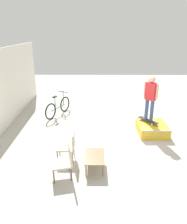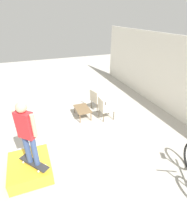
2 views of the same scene
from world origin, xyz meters
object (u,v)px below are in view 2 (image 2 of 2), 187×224
object	(u,v)px
skate_ramp_box	(30,167)
patio_chair_left	(97,99)
coffee_table	(82,109)
patio_chair_right	(104,107)
skateboard_on_ramp	(34,163)
person_skater	(26,130)

from	to	relation	value
skate_ramp_box	patio_chair_left	distance (m)	3.91
skate_ramp_box	patio_chair_left	bearing A→B (deg)	132.00
coffee_table	patio_chair_right	xyz separation A→B (m)	(0.42, 0.76, 0.16)
patio_chair_left	patio_chair_right	bearing A→B (deg)	165.74
skateboard_on_ramp	patio_chair_left	xyz separation A→B (m)	(-2.78, 2.77, 0.05)
skateboard_on_ramp	coffee_table	distance (m)	3.12
coffee_table	skateboard_on_ramp	bearing A→B (deg)	-40.15
skateboard_on_ramp	patio_chair_right	xyz separation A→B (m)	(-1.96, 2.77, 0.05)
skate_ramp_box	coffee_table	size ratio (longest dim) A/B	1.42
skateboard_on_ramp	patio_chair_right	distance (m)	3.39
skateboard_on_ramp	coffee_table	world-z (taller)	skateboard_on_ramp
skate_ramp_box	patio_chair_right	size ratio (longest dim) A/B	1.38
skate_ramp_box	skateboard_on_ramp	bearing A→B (deg)	37.65
skate_ramp_box	coffee_table	distance (m)	3.08
person_skater	patio_chair_right	distance (m)	3.52
skateboard_on_ramp	patio_chair_right	world-z (taller)	patio_chair_right
coffee_table	person_skater	bearing A→B (deg)	-40.15
skate_ramp_box	person_skater	size ratio (longest dim) A/B	0.74
skate_ramp_box	skateboard_on_ramp	world-z (taller)	skateboard_on_ramp
skate_ramp_box	patio_chair_left	world-z (taller)	patio_chair_left
patio_chair_left	patio_chair_right	distance (m)	0.82
person_skater	coffee_table	world-z (taller)	person_skater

